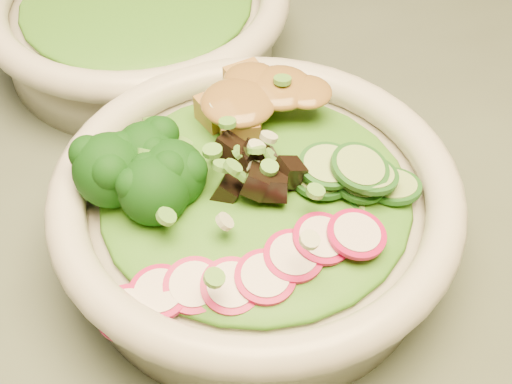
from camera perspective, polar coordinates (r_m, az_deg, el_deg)
name	(u,v)px	position (r m, az deg, el deg)	size (l,w,h in m)	color
dining_table	(370,273)	(0.63, 9.09, -6.42)	(1.20, 0.80, 0.75)	black
salad_bowl	(256,212)	(0.46, 0.00, -1.63)	(0.26, 0.26, 0.07)	beige
side_bowl	(139,19)	(0.63, -9.36, 13.49)	(0.26, 0.26, 0.07)	beige
lettuce_bed	(256,191)	(0.45, 0.00, 0.09)	(0.20, 0.20, 0.02)	#226314
broccoli_florets	(157,177)	(0.44, -7.94, 1.18)	(0.08, 0.07, 0.04)	black
radish_slices	(262,271)	(0.40, 0.48, -6.31)	(0.11, 0.04, 0.02)	#A60C43
cucumber_slices	(358,179)	(0.44, 8.19, 1.01)	(0.07, 0.07, 0.03)	#98C86F
mushroom_heap	(256,163)	(0.44, -0.01, 2.36)	(0.07, 0.07, 0.04)	black
tofu_cubes	(258,113)	(0.48, 0.14, 6.36)	(0.09, 0.06, 0.03)	olive
peanut_sauce	(258,98)	(0.47, 0.14, 7.51)	(0.07, 0.05, 0.02)	brown
scallion_garnish	(256,165)	(0.43, 0.00, 2.16)	(0.19, 0.19, 0.02)	#549936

